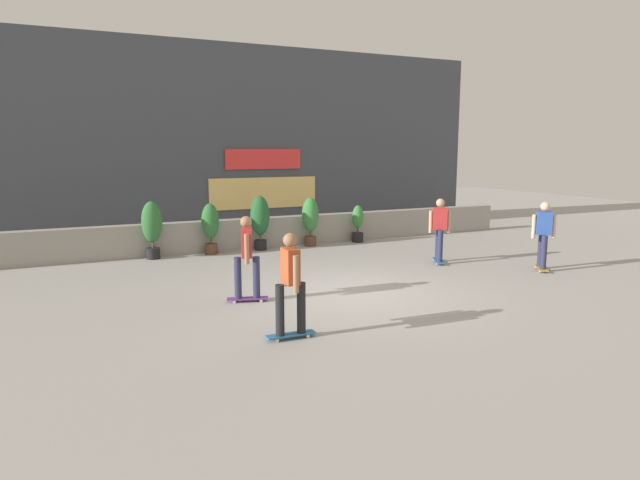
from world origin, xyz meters
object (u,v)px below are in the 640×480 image
(potted_plant_0, at_px, (152,225))
(potted_plant_4, at_px, (358,223))
(skater_by_wall_left, at_px, (247,255))
(potted_plant_3, at_px, (310,218))
(skater_foreground, at_px, (290,281))
(skater_mid_plaza, at_px, (543,233))
(potted_plant_2, at_px, (260,218))
(potted_plant_1, at_px, (210,225))
(skater_by_wall_right, at_px, (440,228))

(potted_plant_0, xyz_separation_m, potted_plant_4, (6.38, 0.00, -0.30))
(potted_plant_4, xyz_separation_m, skater_by_wall_left, (-5.43, -5.24, 0.32))
(potted_plant_3, relative_size, skater_by_wall_left, 0.88)
(potted_plant_0, distance_m, skater_by_wall_left, 5.33)
(potted_plant_0, height_order, skater_foreground, skater_foreground)
(skater_by_wall_left, distance_m, skater_foreground, 2.37)
(potted_plant_4, bearing_deg, skater_mid_plaza, -70.42)
(skater_mid_plaza, bearing_deg, potted_plant_3, 123.05)
(potted_plant_2, bearing_deg, skater_by_wall_left, -112.16)
(skater_mid_plaza, height_order, skater_foreground, same)
(skater_mid_plaza, bearing_deg, potted_plant_1, 140.23)
(potted_plant_2, relative_size, potted_plant_4, 1.35)
(potted_plant_2, distance_m, potted_plant_4, 3.31)
(potted_plant_3, xyz_separation_m, skater_mid_plaza, (3.68, -5.65, 0.07))
(potted_plant_2, bearing_deg, potted_plant_0, 180.00)
(skater_by_wall_left, distance_m, skater_by_wall_right, 5.88)
(potted_plant_3, relative_size, skater_foreground, 0.88)
(skater_mid_plaza, relative_size, skater_foreground, 1.00)
(potted_plant_0, bearing_deg, potted_plant_4, 0.00)
(skater_by_wall_left, bearing_deg, potted_plant_0, 100.31)
(potted_plant_2, distance_m, potted_plant_3, 1.63)
(potted_plant_0, xyz_separation_m, skater_foreground, (0.89, -7.61, 0.02))
(potted_plant_2, distance_m, skater_mid_plaza, 7.75)
(potted_plant_3, height_order, skater_mid_plaza, skater_mid_plaza)
(potted_plant_0, xyz_separation_m, skater_mid_plaza, (8.39, -5.65, 0.02))
(potted_plant_2, relative_size, skater_mid_plaza, 0.95)
(potted_plant_0, distance_m, potted_plant_1, 1.60)
(potted_plant_3, distance_m, potted_plant_4, 1.69)
(skater_mid_plaza, bearing_deg, skater_by_wall_right, 133.46)
(potted_plant_4, relative_size, skater_by_wall_left, 0.70)
(skater_foreground, bearing_deg, potted_plant_2, 73.87)
(potted_plant_0, xyz_separation_m, skater_by_wall_left, (0.95, -5.24, 0.02))
(potted_plant_3, distance_m, skater_by_wall_left, 6.45)
(skater_by_wall_left, bearing_deg, skater_foreground, -91.58)
(potted_plant_1, distance_m, skater_mid_plaza, 8.84)
(potted_plant_0, bearing_deg, skater_by_wall_left, -79.69)
(potted_plant_2, xyz_separation_m, skater_by_wall_left, (-2.13, -5.24, -0.00))
(potted_plant_2, bearing_deg, potted_plant_4, 0.00)
(potted_plant_2, xyz_separation_m, potted_plant_3, (1.63, 0.00, -0.07))
(potted_plant_3, xyz_separation_m, potted_plant_4, (1.67, 0.00, -0.25))
(potted_plant_1, relative_size, potted_plant_2, 0.90)
(potted_plant_1, xyz_separation_m, skater_foreground, (-0.71, -7.61, 0.11))
(potted_plant_1, xyz_separation_m, skater_by_wall_left, (-0.65, -5.24, 0.11))
(potted_plant_0, xyz_separation_m, potted_plant_2, (3.09, 0.00, 0.02))
(potted_plant_1, bearing_deg, skater_by_wall_right, -37.10)
(potted_plant_0, bearing_deg, skater_by_wall_right, -29.88)
(potted_plant_3, bearing_deg, skater_by_wall_left, -125.67)
(potted_plant_1, distance_m, potted_plant_3, 3.11)
(potted_plant_1, relative_size, skater_foreground, 0.85)
(skater_by_wall_left, bearing_deg, skater_mid_plaza, -3.17)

